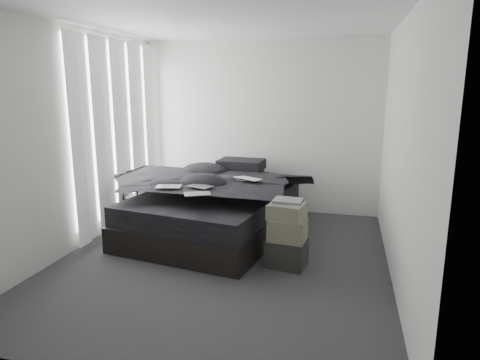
% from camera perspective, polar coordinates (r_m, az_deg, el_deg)
% --- Properties ---
extents(floor, '(3.60, 4.20, 0.01)m').
position_cam_1_polar(floor, '(4.91, -2.30, -10.57)').
color(floor, '#343336').
rests_on(floor, ground).
extents(ceiling, '(3.60, 4.20, 0.01)m').
position_cam_1_polar(ceiling, '(4.57, -2.60, 21.01)').
color(ceiling, white).
rests_on(ceiling, ground).
extents(wall_back, '(3.60, 0.01, 2.60)m').
position_cam_1_polar(wall_back, '(6.59, 2.75, 7.07)').
color(wall_back, silver).
rests_on(wall_back, ground).
extents(wall_front, '(3.60, 0.01, 2.60)m').
position_cam_1_polar(wall_front, '(2.65, -15.35, -1.63)').
color(wall_front, silver).
rests_on(wall_front, ground).
extents(wall_left, '(0.01, 4.20, 2.60)m').
position_cam_1_polar(wall_left, '(5.35, -21.34, 4.96)').
color(wall_left, silver).
rests_on(wall_left, ground).
extents(wall_right, '(0.01, 4.20, 2.60)m').
position_cam_1_polar(wall_right, '(4.41, 20.67, 3.56)').
color(wall_right, silver).
rests_on(wall_right, ground).
extents(window_left, '(0.02, 2.00, 2.30)m').
position_cam_1_polar(window_left, '(6.09, -16.36, 6.61)').
color(window_left, white).
rests_on(window_left, wall_left).
extents(curtain_left, '(0.06, 2.12, 2.48)m').
position_cam_1_polar(curtain_left, '(6.07, -15.91, 5.95)').
color(curtain_left, white).
rests_on(curtain_left, wall_left).
extents(bed, '(2.10, 2.55, 0.31)m').
position_cam_1_polar(bed, '(5.69, -3.53, -5.61)').
color(bed, black).
rests_on(bed, floor).
extents(mattress, '(2.02, 2.48, 0.25)m').
position_cam_1_polar(mattress, '(5.61, -3.57, -2.91)').
color(mattress, black).
rests_on(mattress, bed).
extents(duvet, '(2.00, 2.22, 0.27)m').
position_cam_1_polar(duvet, '(5.50, -3.87, -0.48)').
color(duvet, black).
rests_on(duvet, mattress).
extents(pillow_lower, '(0.76, 0.58, 0.16)m').
position_cam_1_polar(pillow_lower, '(6.37, -0.40, 0.84)').
color(pillow_lower, black).
rests_on(pillow_lower, mattress).
extents(pillow_upper, '(0.67, 0.48, 0.14)m').
position_cam_1_polar(pillow_upper, '(6.29, 0.17, 2.09)').
color(pillow_upper, black).
rests_on(pillow_upper, pillow_lower).
extents(laptop, '(0.44, 0.38, 0.03)m').
position_cam_1_polar(laptop, '(5.39, 0.65, 0.90)').
color(laptop, silver).
rests_on(laptop, duvet).
extents(comic_a, '(0.32, 0.25, 0.01)m').
position_cam_1_polar(comic_a, '(5.14, -9.52, 0.02)').
color(comic_a, black).
rests_on(comic_a, duvet).
extents(comic_b, '(0.34, 0.28, 0.01)m').
position_cam_1_polar(comic_b, '(5.11, -5.35, 0.15)').
color(comic_b, black).
rests_on(comic_b, duvet).
extents(comic_c, '(0.34, 0.30, 0.01)m').
position_cam_1_polar(comic_c, '(4.75, -5.76, -0.72)').
color(comic_c, black).
rests_on(comic_c, duvet).
extents(side_stand, '(0.43, 0.43, 0.64)m').
position_cam_1_polar(side_stand, '(6.10, -13.48, -3.10)').
color(side_stand, black).
rests_on(side_stand, floor).
extents(papers, '(0.27, 0.21, 0.01)m').
position_cam_1_polar(papers, '(6.01, -13.64, -0.14)').
color(papers, white).
rests_on(papers, side_stand).
extents(floor_books, '(0.16, 0.21, 0.14)m').
position_cam_1_polar(floor_books, '(5.93, -15.41, -6.19)').
color(floor_books, black).
rests_on(floor_books, floor).
extents(box_lower, '(0.46, 0.39, 0.30)m').
position_cam_1_polar(box_lower, '(4.72, 6.22, -9.62)').
color(box_lower, black).
rests_on(box_lower, floor).
extents(box_mid, '(0.41, 0.34, 0.23)m').
position_cam_1_polar(box_mid, '(4.62, 6.37, -6.60)').
color(box_mid, '#666250').
rests_on(box_mid, box_lower).
extents(box_upper, '(0.42, 0.37, 0.16)m').
position_cam_1_polar(box_upper, '(4.57, 6.25, -4.22)').
color(box_upper, '#666250').
rests_on(box_upper, box_mid).
extents(art_book_white, '(0.35, 0.30, 0.03)m').
position_cam_1_polar(art_book_white, '(4.54, 6.38, -3.08)').
color(art_book_white, silver).
rests_on(art_book_white, box_upper).
extents(art_book_snake, '(0.32, 0.26, 0.03)m').
position_cam_1_polar(art_book_snake, '(4.52, 6.47, -2.76)').
color(art_book_snake, silver).
rests_on(art_book_snake, art_book_white).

